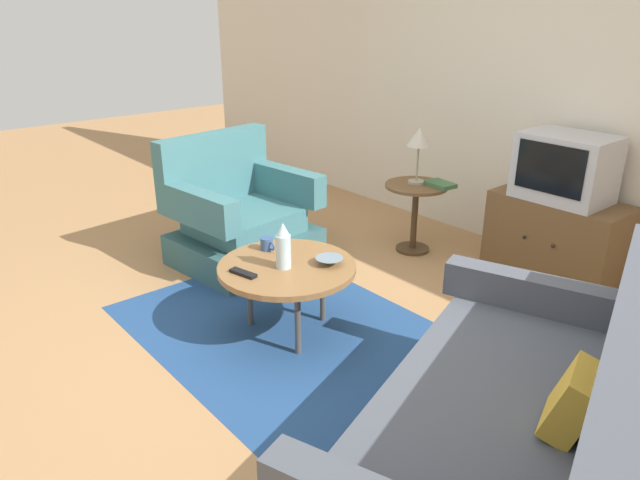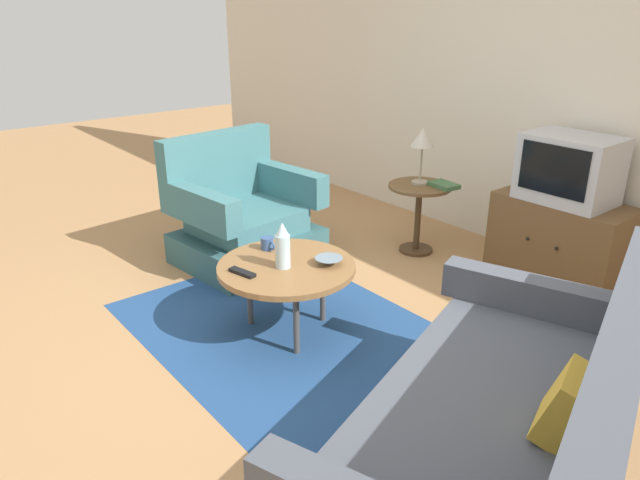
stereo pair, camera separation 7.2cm
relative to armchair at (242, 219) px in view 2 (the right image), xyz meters
name	(u,v)px [view 2 (the right image)]	position (x,y,z in m)	size (l,w,h in m)	color
ground_plane	(307,336)	(1.27, -0.35, -0.33)	(16.00, 16.00, 0.00)	#AD7F51
back_wall	(544,81)	(1.27, 1.94, 1.02)	(9.00, 0.12, 2.70)	beige
area_rug	(288,330)	(1.14, -0.40, -0.33)	(2.11, 1.55, 0.00)	navy
armchair	(242,219)	(0.00, 0.00, 0.00)	(0.93, 1.07, 0.97)	#325C60
couch	(500,433)	(2.72, -0.49, -0.04)	(1.53, 2.06, 0.95)	#3E424B
coffee_table	(287,269)	(1.14, -0.40, 0.09)	(0.83, 0.83, 0.45)	olive
side_table	(419,204)	(0.78, 1.17, 0.08)	(0.50, 0.50, 0.56)	brown
tv_stand	(559,239)	(1.76, 1.61, -0.03)	(0.93, 0.49, 0.60)	brown
television	(570,169)	(1.76, 1.59, 0.50)	(0.61, 0.44, 0.47)	#B7B7BC
table_lamp	(423,141)	(0.76, 1.19, 0.58)	(0.18, 0.18, 0.45)	#9E937A
vase	(283,246)	(1.16, -0.44, 0.26)	(0.09, 0.09, 0.28)	silver
mug	(268,243)	(0.88, -0.35, 0.17)	(0.12, 0.08, 0.08)	#335184
bowl	(329,261)	(1.30, -0.20, 0.15)	(0.17, 0.17, 0.04)	slate
tv_remote_dark	(242,272)	(1.09, -0.67, 0.14)	(0.18, 0.09, 0.02)	black
book	(444,185)	(0.94, 1.27, 0.25)	(0.24, 0.18, 0.03)	#3D663D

